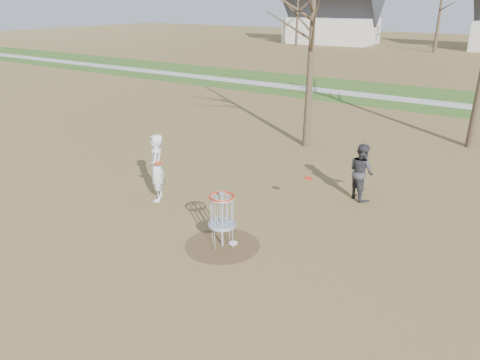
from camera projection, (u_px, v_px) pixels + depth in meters
name	position (u px, v px, depth m)	size (l,w,h in m)	color
ground	(222.00, 246.00, 11.21)	(160.00, 160.00, 0.00)	brown
green_band	(432.00, 99.00, 27.45)	(160.00, 8.00, 0.01)	#2D5119
footpath	(428.00, 102.00, 26.67)	(160.00, 1.50, 0.01)	#9E9E99
dirt_circle	(222.00, 245.00, 11.21)	(1.80, 1.80, 0.01)	#47331E
player_standing	(156.00, 168.00, 13.44)	(0.72, 0.47, 1.97)	silver
player_throwing	(361.00, 172.00, 13.57)	(0.82, 0.64, 1.68)	#353339
disc_grounded	(233.00, 243.00, 11.29)	(0.22, 0.22, 0.02)	silver
discs_in_play	(235.00, 171.00, 12.75)	(4.03, 1.96, 0.25)	red
disc_golf_basket	(222.00, 211.00, 10.88)	(0.64, 0.64, 1.35)	#9EA3AD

